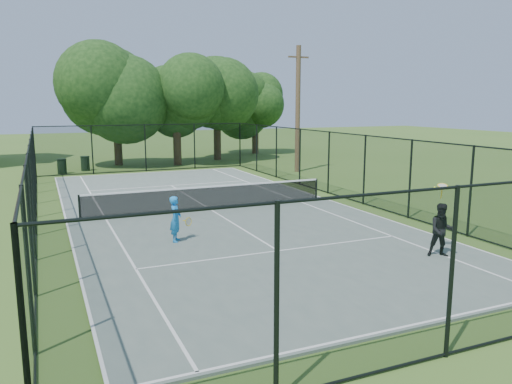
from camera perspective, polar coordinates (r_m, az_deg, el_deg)
name	(u,v)px	position (r m, az deg, el deg)	size (l,w,h in m)	color
ground	(210,210)	(20.44, -5.33, -2.11)	(120.00, 120.00, 0.00)	#3F6221
tennis_court	(210,210)	(20.44, -5.33, -2.03)	(11.00, 24.00, 0.06)	slate
tennis_net	(209,197)	(20.33, -5.36, -0.52)	(10.08, 0.08, 0.95)	black
fence	(209,174)	(20.18, -5.40, 2.06)	(13.10, 26.10, 3.00)	black
tree_near_left	(115,92)	(36.48, -15.77, 10.95)	(6.34, 6.34, 8.27)	#332114
tree_near_mid	(176,101)	(35.56, -9.13, 10.26)	(5.58, 5.58, 7.29)	#332114
tree_near_right	(217,95)	(38.68, -4.51, 11.04)	(5.66, 5.66, 7.81)	#332114
tree_far_right	(255,108)	(43.48, -0.08, 9.60)	(4.80, 4.80, 6.35)	#332114
trash_bin_left	(62,166)	(33.10, -21.30, 2.75)	(0.58, 0.58, 0.94)	black
trash_bin_right	(85,163)	(34.13, -18.94, 3.11)	(0.58, 0.58, 0.94)	black
utility_pole	(298,109)	(31.77, 4.80, 9.46)	(1.40, 0.30, 7.82)	#4C3823
player_blue	(176,219)	(15.67, -9.16, -3.06)	(0.85, 0.62, 1.43)	#1779C9
player_black	(442,230)	(14.90, 20.49, -4.08)	(0.92, 1.15, 2.02)	black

